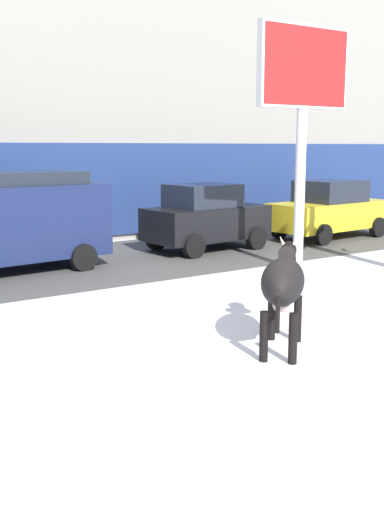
# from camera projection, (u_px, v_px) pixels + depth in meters

# --- Properties ---
(ground_plane) EXTENTS (120.00, 120.00, 0.00)m
(ground_plane) POSITION_uv_depth(u_px,v_px,m) (296.00, 372.00, 7.84)
(ground_plane) COLOR white
(road_strip) EXTENTS (60.00, 5.60, 0.01)m
(road_strip) POSITION_uv_depth(u_px,v_px,m) (56.00, 267.00, 14.71)
(road_strip) COLOR #514F4C
(road_strip) RESTS_ON ground
(cow_black) EXTENTS (1.67, 1.59, 1.54)m
(cow_black) POSITION_uv_depth(u_px,v_px,m) (283.00, 282.00, 8.54)
(cow_black) COLOR black
(cow_black) RESTS_ON ground
(billboard) EXTENTS (2.53, 0.30, 5.56)m
(billboard) POSITION_uv_depth(u_px,v_px,m) (304.00, 82.00, 13.59)
(billboard) COLOR silver
(billboard) RESTS_ON ground
(car_navy_van) EXTENTS (4.73, 2.40, 2.32)m
(car_navy_van) POSITION_uv_depth(u_px,v_px,m) (5.00, 219.00, 13.87)
(car_navy_van) COLOR #19234C
(car_navy_van) RESTS_ON ground
(car_black_hatchback) EXTENTS (3.62, 2.14, 1.86)m
(car_black_hatchback) POSITION_uv_depth(u_px,v_px,m) (206.00, 217.00, 17.02)
(car_black_hatchback) COLOR black
(car_black_hatchback) RESTS_ON ground
(car_yellow_sedan) EXTENTS (4.32, 2.24, 1.84)m
(car_yellow_sedan) POSITION_uv_depth(u_px,v_px,m) (330.00, 210.00, 19.31)
(car_yellow_sedan) COLOR gold
(car_yellow_sedan) RESTS_ON ground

